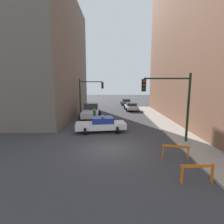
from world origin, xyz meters
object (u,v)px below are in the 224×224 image
traffic_light_near (174,97)px  pedestrian_crossing (95,115)px  parked_car_mid (127,102)px  parked_car_near (132,106)px  traffic_light_far (88,92)px  barrier_mid (176,150)px  barrier_front (198,171)px  white_truck (91,111)px  police_car (102,124)px

traffic_light_near → pedestrian_crossing: bearing=133.0°
parked_car_mid → pedestrian_crossing: 17.97m
parked_car_near → parked_car_mid: (-0.28, 7.72, 0.00)m
traffic_light_far → barrier_mid: traffic_light_far is taller
traffic_light_far → barrier_front: traffic_light_far is taller
white_truck → pedestrian_crossing: size_ratio=3.30×
police_car → white_truck: bearing=7.2°
parked_car_near → barrier_mid: bearing=-91.4°
police_car → pedestrian_crossing: 4.07m
parked_car_mid → traffic_light_near: bearing=-87.1°
parked_car_near → barrier_front: parked_car_near is taller
traffic_light_far → white_truck: traffic_light_far is taller
police_car → parked_car_near: bearing=-25.5°
parked_car_near → barrier_front: 22.21m
barrier_front → barrier_mid: same height
traffic_light_near → police_car: traffic_light_near is taller
white_truck → police_car: bearing=-77.4°
police_car → traffic_light_near: bearing=-127.1°
pedestrian_crossing → traffic_light_far: bearing=-122.3°
pedestrian_crossing → barrier_mid: bearing=71.4°
police_car → parked_car_near: police_car is taller
traffic_light_near → white_truck: size_ratio=0.95×
white_truck → barrier_front: size_ratio=3.42×
barrier_front → white_truck: bearing=113.5°
white_truck → parked_car_mid: 15.53m
police_car → white_truck: white_truck is taller
traffic_light_near → white_truck: 12.70m
parked_car_mid → traffic_light_far: bearing=-118.1°
traffic_light_far → white_truck: bearing=-72.0°
traffic_light_near → parked_car_mid: 24.56m
parked_car_near → barrier_mid: 19.67m
parked_car_mid → pedestrian_crossing: size_ratio=2.60×
police_car → parked_car_near: (4.34, 13.46, -0.05)m
white_truck → pedestrian_crossing: (0.79, -2.86, -0.04)m
white_truck → pedestrian_crossing: 2.97m
traffic_light_far → police_car: size_ratio=1.06×
traffic_light_near → barrier_front: (-0.66, -5.57, -2.91)m
white_truck → barrier_mid: size_ratio=3.47×
parked_car_mid → barrier_front: bearing=-89.0°
pedestrian_crossing → barrier_front: size_ratio=1.04×
traffic_light_near → barrier_front: traffic_light_near is taller
traffic_light_far → parked_car_near: bearing=35.2°
parked_car_near → barrier_front: size_ratio=2.74×
parked_car_near → parked_car_mid: size_ratio=1.01×
police_car → pedestrian_crossing: (-1.02, 3.94, 0.14)m
white_truck → parked_car_mid: (5.87, 14.37, -0.23)m
traffic_light_far → traffic_light_near: bearing=-55.9°
white_truck → parked_car_near: bearing=45.1°
parked_car_near → police_car: bearing=-110.8°
police_car → white_truck: 7.04m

